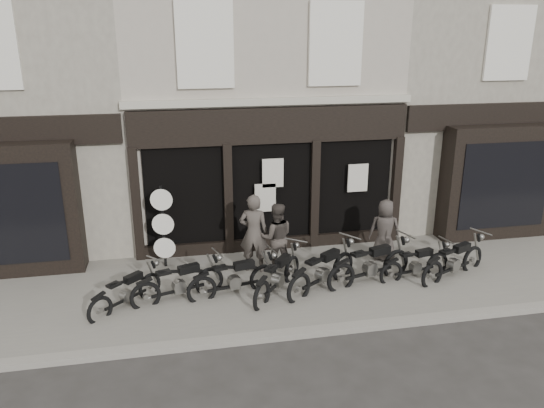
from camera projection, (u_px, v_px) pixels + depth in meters
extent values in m
plane|color=#2D2B28|center=(298.00, 304.00, 11.64)|extent=(90.00, 90.00, 0.00)
cube|color=slate|center=(288.00, 283.00, 12.46)|extent=(30.00, 4.20, 0.12)
cube|color=gray|center=(313.00, 332.00, 10.45)|extent=(30.00, 0.25, 0.13)
cube|color=#ADA294|center=(252.00, 87.00, 15.95)|extent=(7.20, 6.00, 8.20)
cube|color=black|center=(272.00, 126.00, 13.28)|extent=(7.10, 0.18, 0.90)
cube|color=black|center=(271.00, 199.00, 13.95)|extent=(6.50, 0.10, 2.95)
cube|color=black|center=(272.00, 245.00, 14.28)|extent=(7.10, 0.20, 0.44)
cube|color=#B6B09D|center=(272.00, 101.00, 13.12)|extent=(7.30, 0.22, 0.18)
cube|color=silver|center=(205.00, 45.00, 12.41)|extent=(1.35, 0.12, 2.00)
cube|color=black|center=(205.00, 45.00, 12.44)|extent=(1.05, 0.06, 1.70)
cube|color=silver|center=(336.00, 44.00, 13.00)|extent=(1.35, 0.12, 2.00)
cube|color=black|center=(335.00, 44.00, 13.02)|extent=(1.05, 0.06, 1.70)
cube|color=black|center=(137.00, 206.00, 13.23)|extent=(0.22, 0.22, 3.00)
cube|color=black|center=(228.00, 201.00, 13.65)|extent=(0.22, 0.22, 3.00)
cube|color=black|center=(314.00, 195.00, 14.07)|extent=(0.22, 0.22, 3.00)
cube|color=black|center=(396.00, 191.00, 14.49)|extent=(0.22, 0.22, 3.00)
cube|color=silver|center=(273.00, 173.00, 13.55)|extent=(0.55, 0.04, 0.75)
cube|color=silver|center=(358.00, 178.00, 14.05)|extent=(0.55, 0.04, 0.75)
cube|color=silver|center=(265.00, 198.00, 13.71)|extent=(0.55, 0.04, 0.75)
cube|color=#9F9886|center=(28.00, 91.00, 14.79)|extent=(5.50, 6.00, 8.20)
cube|color=black|center=(9.00, 211.00, 12.41)|extent=(3.20, 0.70, 3.20)
cube|color=black|center=(5.00, 216.00, 12.09)|extent=(2.60, 0.06, 2.40)
cube|color=black|center=(0.00, 132.00, 12.13)|extent=(5.40, 0.16, 0.70)
cube|color=#9F9886|center=(446.00, 83.00, 17.12)|extent=(5.50, 6.00, 8.20)
cube|color=black|center=(497.00, 182.00, 14.74)|extent=(3.20, 0.70, 3.20)
cube|color=black|center=(505.00, 186.00, 14.42)|extent=(2.60, 0.06, 2.40)
cube|color=black|center=(500.00, 116.00, 14.46)|extent=(5.40, 0.16, 0.70)
cube|color=silver|center=(509.00, 43.00, 13.88)|extent=(1.30, 0.10, 1.90)
cube|color=black|center=(508.00, 43.00, 13.91)|extent=(1.00, 0.06, 1.60)
torus|color=black|center=(150.00, 286.00, 11.78)|extent=(0.51, 0.48, 0.62)
torus|color=black|center=(100.00, 311.00, 10.77)|extent=(0.51, 0.48, 0.62)
cube|color=black|center=(126.00, 299.00, 11.29)|extent=(0.83, 0.77, 0.05)
cube|color=gray|center=(126.00, 296.00, 11.28)|extent=(0.27, 0.27, 0.24)
cube|color=black|center=(133.00, 278.00, 11.34)|extent=(0.41, 0.40, 0.16)
cube|color=black|center=(114.00, 285.00, 10.93)|extent=(0.32, 0.32, 0.05)
cylinder|color=gray|center=(155.00, 259.00, 11.75)|extent=(0.38, 0.41, 0.03)
torus|color=black|center=(209.00, 281.00, 11.94)|extent=(0.68, 0.30, 0.69)
torus|color=black|center=(145.00, 297.00, 11.26)|extent=(0.68, 0.30, 0.69)
cube|color=black|center=(178.00, 290.00, 11.61)|extent=(1.16, 0.42, 0.06)
cube|color=gray|center=(179.00, 287.00, 11.59)|extent=(0.29, 0.25, 0.26)
cube|color=black|center=(189.00, 269.00, 11.59)|extent=(0.49, 0.31, 0.17)
cube|color=black|center=(164.00, 273.00, 11.31)|extent=(0.35, 0.29, 0.06)
cylinder|color=gray|center=(217.00, 252.00, 11.83)|extent=(0.22, 0.57, 0.04)
torus|color=black|center=(263.00, 278.00, 12.09)|extent=(0.69, 0.24, 0.69)
torus|color=black|center=(202.00, 291.00, 11.52)|extent=(0.69, 0.24, 0.69)
cube|color=black|center=(233.00, 286.00, 11.81)|extent=(1.18, 0.32, 0.06)
cube|color=gray|center=(234.00, 283.00, 11.80)|extent=(0.28, 0.23, 0.26)
cube|color=black|center=(244.00, 265.00, 11.77)|extent=(0.49, 0.27, 0.17)
cube|color=black|center=(220.00, 268.00, 11.54)|extent=(0.34, 0.27, 0.06)
cylinder|color=gray|center=(272.00, 250.00, 11.97)|extent=(0.17, 0.58, 0.04)
torus|color=black|center=(291.00, 270.00, 12.51)|extent=(0.50, 0.60, 0.69)
torus|color=black|center=(262.00, 296.00, 11.26)|extent=(0.50, 0.60, 0.69)
cube|color=black|center=(277.00, 284.00, 11.90)|extent=(0.80, 0.98, 0.06)
cube|color=gray|center=(278.00, 280.00, 11.89)|extent=(0.30, 0.31, 0.27)
cube|color=black|center=(283.00, 261.00, 11.98)|extent=(0.43, 0.48, 0.17)
cube|color=black|center=(271.00, 269.00, 11.48)|extent=(0.35, 0.37, 0.06)
cylinder|color=gray|center=(296.00, 240.00, 12.49)|extent=(0.49, 0.40, 0.04)
torus|color=black|center=(343.00, 267.00, 12.62)|extent=(0.67, 0.50, 0.74)
torus|color=black|center=(299.00, 289.00, 11.54)|extent=(0.67, 0.50, 0.74)
cube|color=black|center=(322.00, 279.00, 12.09)|extent=(1.10, 0.78, 0.07)
cube|color=gray|center=(322.00, 275.00, 12.08)|extent=(0.33, 0.31, 0.28)
cube|color=black|center=(330.00, 255.00, 12.13)|extent=(0.52, 0.44, 0.19)
cube|color=black|center=(313.00, 261.00, 11.70)|extent=(0.39, 0.36, 0.07)
cylinder|color=gray|center=(350.00, 236.00, 12.55)|extent=(0.39, 0.54, 0.04)
torus|color=black|center=(395.00, 264.00, 12.74)|extent=(0.75, 0.32, 0.75)
torus|color=black|center=(341.00, 279.00, 12.00)|extent=(0.75, 0.32, 0.75)
cube|color=black|center=(369.00, 273.00, 12.38)|extent=(1.27, 0.45, 0.07)
cube|color=gray|center=(370.00, 269.00, 12.37)|extent=(0.31, 0.27, 0.29)
cube|color=black|center=(380.00, 250.00, 12.36)|extent=(0.54, 0.33, 0.19)
cube|color=black|center=(359.00, 254.00, 12.06)|extent=(0.38, 0.31, 0.07)
cylinder|color=gray|center=(406.00, 234.00, 12.62)|extent=(0.23, 0.62, 0.04)
torus|color=black|center=(437.00, 264.00, 12.87)|extent=(0.63, 0.21, 0.63)
torus|color=black|center=(391.00, 274.00, 12.37)|extent=(0.63, 0.21, 0.63)
cube|color=black|center=(414.00, 271.00, 12.63)|extent=(1.09, 0.27, 0.06)
cube|color=gray|center=(415.00, 268.00, 12.62)|extent=(0.25, 0.21, 0.24)
cube|color=black|center=(424.00, 253.00, 12.59)|extent=(0.45, 0.24, 0.16)
cube|color=black|center=(406.00, 255.00, 12.38)|extent=(0.31, 0.24, 0.06)
cylinder|color=gray|center=(446.00, 240.00, 12.76)|extent=(0.14, 0.53, 0.03)
torus|color=black|center=(472.00, 260.00, 13.05)|extent=(0.69, 0.38, 0.71)
torus|color=black|center=(432.00, 275.00, 12.22)|extent=(0.69, 0.38, 0.71)
cube|color=black|center=(452.00, 269.00, 12.65)|extent=(1.15, 0.55, 0.06)
cube|color=gray|center=(453.00, 265.00, 12.63)|extent=(0.31, 0.27, 0.27)
cube|color=black|center=(462.00, 248.00, 12.65)|extent=(0.51, 0.36, 0.18)
cube|color=black|center=(446.00, 252.00, 12.31)|extent=(0.37, 0.32, 0.06)
cylinder|color=gray|center=(481.00, 232.00, 12.96)|extent=(0.28, 0.57, 0.04)
imported|color=#48413B|center=(254.00, 233.00, 12.72)|extent=(0.82, 0.66, 1.94)
imported|color=#3E3732|center=(276.00, 237.00, 12.76)|extent=(0.89, 0.72, 1.72)
imported|color=#3D3733|center=(385.00, 230.00, 13.38)|extent=(0.91, 0.74, 1.60)
cylinder|color=black|center=(166.00, 269.00, 13.27)|extent=(0.35, 0.35, 0.06)
cylinder|color=black|center=(163.00, 229.00, 12.94)|extent=(0.07, 0.07, 2.21)
cylinder|color=black|center=(161.00, 200.00, 12.67)|extent=(0.54, 0.12, 0.54)
cylinder|color=silver|center=(161.00, 200.00, 12.65)|extent=(0.53, 0.09, 0.54)
cylinder|color=black|center=(163.00, 224.00, 12.87)|extent=(0.54, 0.12, 0.54)
cylinder|color=silver|center=(163.00, 224.00, 12.84)|extent=(0.53, 0.09, 0.54)
cylinder|color=black|center=(165.00, 248.00, 13.06)|extent=(0.54, 0.12, 0.54)
cylinder|color=silver|center=(165.00, 248.00, 13.04)|extent=(0.53, 0.09, 0.54)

